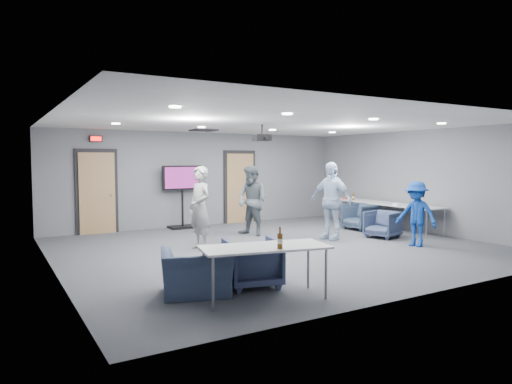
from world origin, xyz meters
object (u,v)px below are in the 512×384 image
bottle_right (353,197)px  chair_right_a (361,217)px  table_front_left (265,249)px  table_right_a (356,201)px  chair_front_a (252,262)px  chair_front_b (197,273)px  person_c (331,201)px  person_a (200,208)px  person_d (416,214)px  tv_stand (182,193)px  projector (262,138)px  table_right_b (406,207)px  bottle_front (280,241)px  chair_right_b (383,224)px  person_b (252,201)px

bottle_right → chair_right_a: bearing=-120.3°
table_front_left → table_right_a: bearing=49.9°
chair_front_a → chair_front_b: bearing=11.7°
chair_front_a → table_right_a: 7.38m
table_front_left → bottle_right: (6.02, 4.81, 0.14)m
person_c → person_a: bearing=-114.4°
person_d → tv_stand: bearing=-160.1°
projector → tv_stand: bearing=108.0°
person_a → bottle_right: person_a is taller
person_c → table_right_a: 2.85m
chair_right_a → projector: (-3.50, -0.56, 2.05)m
table_right_a → table_front_left: size_ratio=0.98×
chair_front_a → table_right_b: 6.48m
bottle_front → chair_right_b: bearing=30.9°
person_d → table_right_b: bearing=123.8°
chair_right_b → chair_front_b: chair_right_b is taller
chair_right_a → bottle_right: size_ratio=3.26×
chair_right_a → table_right_a: bearing=141.9°
person_a → person_b: bearing=109.4°
person_b → bottle_front: 5.47m
person_a → chair_right_a: 4.95m
person_b → bottle_right: bearing=71.6°
chair_right_a → bottle_right: (0.48, 0.83, 0.46)m
projector → table_right_a: bearing=27.3°
chair_front_b → table_front_left: bearing=157.8°
chair_right_a → person_c: bearing=-68.2°
table_front_left → person_c: bearing=51.8°
chair_right_b → table_front_left: table_front_left is taller
person_c → chair_right_a: (1.67, 0.74, -0.57)m
person_d → chair_front_a: bearing=-92.4°
projector → chair_right_b: bearing=-4.6°
chair_right_a → bottle_front: (-5.46, -4.24, 0.48)m
chair_front_b → chair_right_a: bearing=-133.4°
chair_right_a → tv_stand: size_ratio=0.45×
person_c → table_right_a: bearing=107.6°
person_a → table_right_b: size_ratio=0.90×
chair_front_b → table_front_left: (0.74, -0.63, 0.36)m
tv_stand → chair_front_a: bearing=-101.9°
chair_front_a → table_right_a: table_right_a is taller
chair_right_a → chair_right_b: size_ratio=1.09×
table_front_left → bottle_front: 0.31m
table_right_a → person_b: bearing=93.3°
person_d → tv_stand: size_ratio=0.82×
person_a → table_front_left: 3.70m
person_b → chair_front_a: 4.69m
tv_stand → projector: bearing=-80.0°
bottle_right → tv_stand: size_ratio=0.14×
person_c → chair_front_a: size_ratio=2.33×
chair_right_a → chair_front_b: bearing=-63.9°
person_a → chair_front_a: bearing=-17.8°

